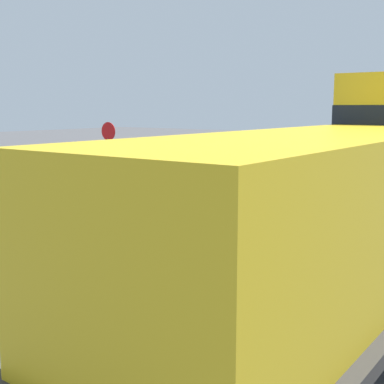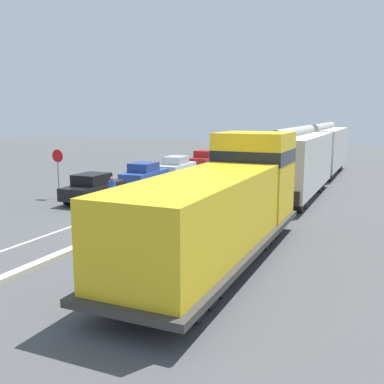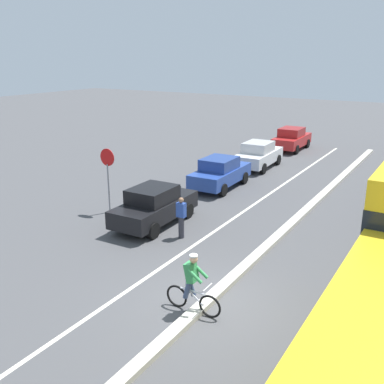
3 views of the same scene
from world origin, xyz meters
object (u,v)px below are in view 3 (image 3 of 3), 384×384
at_px(pedestrian_by_cars, 181,217).
at_px(cyclist, 192,285).
at_px(parked_car_black, 154,205).
at_px(parked_car_white, 259,155).
at_px(stop_sign, 108,168).
at_px(parked_car_blue, 220,173).
at_px(parked_car_red, 292,139).

bearing_deg(pedestrian_by_cars, cyclist, -54.19).
height_order(parked_car_black, parked_car_white, same).
height_order(cyclist, stop_sign, stop_sign).
bearing_deg(stop_sign, parked_car_black, -3.67).
bearing_deg(parked_car_blue, parked_car_white, 89.84).
height_order(parked_car_red, cyclist, cyclist).
xyz_separation_m(parked_car_white, pedestrian_by_cars, (1.87, -11.79, 0.03)).
bearing_deg(parked_car_red, parked_car_black, -89.22).
xyz_separation_m(parked_car_black, parked_car_red, (-0.24, 17.43, 0.00)).
bearing_deg(cyclist, pedestrian_by_cars, 125.81).
height_order(parked_car_black, pedestrian_by_cars, same).
bearing_deg(stop_sign, parked_car_red, 82.31).
distance_m(parked_car_white, stop_sign, 11.31).
height_order(cyclist, pedestrian_by_cars, cyclist).
height_order(parked_car_black, stop_sign, stop_sign).
relative_size(parked_car_black, parked_car_blue, 1.00).
xyz_separation_m(parked_car_red, stop_sign, (-2.33, -17.26, 1.21)).
distance_m(parked_car_black, parked_car_red, 17.43).
height_order(parked_car_blue, cyclist, cyclist).
bearing_deg(parked_car_white, cyclist, -72.94).
bearing_deg(parked_car_red, parked_car_blue, -89.68).
bearing_deg(parked_car_blue, parked_car_red, 90.32).
bearing_deg(parked_car_red, pedestrian_by_cars, -83.84).
bearing_deg(parked_car_blue, pedestrian_by_cars, -74.39).
relative_size(parked_car_red, cyclist, 2.46).
bearing_deg(parked_car_red, stop_sign, -97.69).
height_order(parked_car_white, parked_car_red, same).
bearing_deg(stop_sign, parked_car_white, 77.63).
bearing_deg(parked_car_black, stop_sign, 176.33).
distance_m(parked_car_blue, cyclist, 12.01).
bearing_deg(cyclist, stop_sign, 145.58).
xyz_separation_m(parked_car_blue, stop_sign, (-2.39, -5.94, 1.21)).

